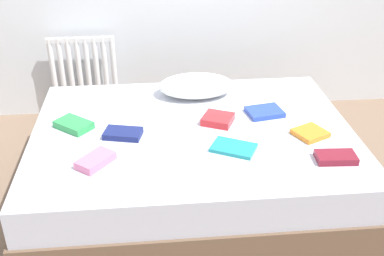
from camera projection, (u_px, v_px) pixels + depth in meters
ground_plane at (193, 194)px, 3.17m from camera, size 8.00×8.00×0.00m
bed at (193, 163)px, 3.05m from camera, size 2.00×1.50×0.50m
radiator at (84, 72)px, 3.95m from camera, size 0.54×0.04×0.60m
pillow at (196, 86)px, 3.33m from camera, size 0.53×0.33×0.15m
textbook_pink at (96, 161)px, 2.58m from camera, size 0.23×0.24×0.05m
textbook_orange at (310, 133)px, 2.86m from camera, size 0.23×0.23×0.03m
textbook_navy at (123, 134)px, 2.84m from camera, size 0.25×0.18×0.04m
textbook_blue at (265, 112)px, 3.10m from camera, size 0.25×0.21×0.03m
textbook_red at (218, 119)px, 2.99m from camera, size 0.23×0.23×0.05m
textbook_teal at (234, 148)px, 2.72m from camera, size 0.29×0.26×0.02m
textbook_maroon at (336, 157)px, 2.61m from camera, size 0.22×0.14×0.04m
textbook_green at (74, 125)px, 2.93m from camera, size 0.26×0.25×0.04m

